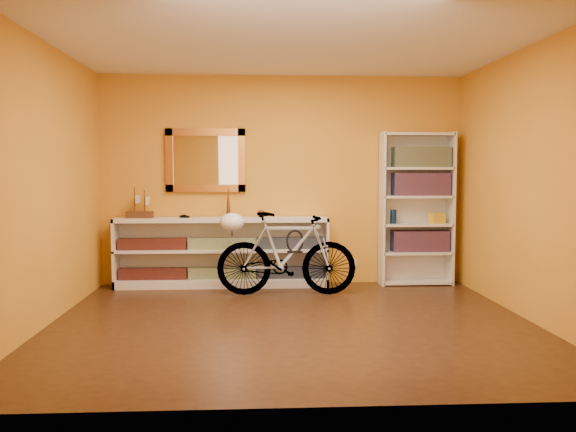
{
  "coord_description": "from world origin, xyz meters",
  "views": [
    {
      "loc": [
        -0.34,
        -5.45,
        1.41
      ],
      "look_at": [
        0.0,
        0.7,
        0.95
      ],
      "focal_mm": 37.13,
      "sensor_mm": 36.0,
      "label": 1
    }
  ],
  "objects": [
    {
      "name": "book_row_b",
      "position": [
        1.72,
        1.84,
        1.25
      ],
      "size": [
        0.7,
        0.22,
        0.28
      ],
      "primitive_type": "cube",
      "color": "maroon",
      "rests_on": "bookcase"
    },
    {
      "name": "decorative_orb",
      "position": [
        -0.27,
        1.81,
        0.9
      ],
      "size": [
        0.09,
        0.09,
        0.09
      ],
      "primitive_type": "sphere",
      "color": "#59311E",
      "rests_on": "console_unit"
    },
    {
      "name": "gilt_mirror",
      "position": [
        -0.95,
        1.97,
        1.55
      ],
      "size": [
        0.98,
        0.06,
        0.78
      ],
      "primitive_type": "cube",
      "color": "#9C581C",
      "rests_on": "back_wall"
    },
    {
      "name": "model_ship",
      "position": [
        -1.74,
        1.81,
        1.04
      ],
      "size": [
        0.32,
        0.14,
        0.38
      ],
      "primitive_type": null,
      "rotation": [
        0.0,
        0.0,
        -0.06
      ],
      "color": "#402312",
      "rests_on": "console_unit"
    },
    {
      "name": "u_lock",
      "position": [
        0.11,
        1.27,
        0.62
      ],
      "size": [
        0.2,
        0.02,
        0.2
      ],
      "primitive_type": "torus",
      "rotation": [
        1.57,
        0.0,
        0.0
      ],
      "color": "black",
      "rests_on": "bicycle"
    },
    {
      "name": "console_unit",
      "position": [
        -0.75,
        1.81,
        0.42
      ],
      "size": [
        2.6,
        0.35,
        0.85
      ],
      "primitive_type": null,
      "color": "silver",
      "rests_on": "floor"
    },
    {
      "name": "left_wall",
      "position": [
        -2.25,
        0.0,
        1.3
      ],
      "size": [
        0.01,
        4.0,
        2.6
      ],
      "primitive_type": "cube",
      "color": "orange",
      "rests_on": "ground"
    },
    {
      "name": "book_row_a",
      "position": [
        1.72,
        1.84,
        0.55
      ],
      "size": [
        0.7,
        0.22,
        0.26
      ],
      "primitive_type": "cube",
      "color": "maroon",
      "rests_on": "bookcase"
    },
    {
      "name": "yellow_bag",
      "position": [
        1.92,
        1.8,
        0.83
      ],
      "size": [
        0.2,
        0.17,
        0.14
      ],
      "primitive_type": "cube",
      "rotation": [
        0.0,
        0.0,
        0.32
      ],
      "color": "gold",
      "rests_on": "bookcase"
    },
    {
      "name": "red_tin",
      "position": [
        1.47,
        1.87,
        1.56
      ],
      "size": [
        0.16,
        0.16,
        0.19
      ],
      "primitive_type": "cube",
      "rotation": [
        0.0,
        0.0,
        -0.09
      ],
      "color": "maroon",
      "rests_on": "bookcase"
    },
    {
      "name": "right_wall",
      "position": [
        2.25,
        0.0,
        1.3
      ],
      "size": [
        0.01,
        4.0,
        2.6
      ],
      "primitive_type": "cube",
      "color": "orange",
      "rests_on": "ground"
    },
    {
      "name": "cd_row_upper",
      "position": [
        -0.75,
        1.79,
        0.54
      ],
      "size": [
        2.5,
        0.13,
        0.14
      ],
      "primitive_type": "cube",
      "color": "navy",
      "rests_on": "console_unit"
    },
    {
      "name": "bronze_ornament",
      "position": [
        -0.67,
        1.81,
        1.04
      ],
      "size": [
        0.06,
        0.06,
        0.38
      ],
      "primitive_type": "cone",
      "color": "#59311E",
      "rests_on": "console_unit"
    },
    {
      "name": "floor",
      "position": [
        0.0,
        0.0,
        -0.01
      ],
      "size": [
        4.5,
        4.0,
        0.01
      ],
      "primitive_type": "cube",
      "color": "black",
      "rests_on": "ground"
    },
    {
      "name": "book_row_c",
      "position": [
        1.72,
        1.84,
        1.59
      ],
      "size": [
        0.7,
        0.22,
        0.25
      ],
      "primitive_type": "cube",
      "color": "#1B5860",
      "rests_on": "bookcase"
    },
    {
      "name": "toy_car",
      "position": [
        -1.2,
        1.81,
        0.85
      ],
      "size": [
        0.0,
        0.0,
        0.0
      ],
      "primitive_type": "imported",
      "rotation": [
        0.0,
        0.0,
        1.44
      ],
      "color": "black",
      "rests_on": "console_unit"
    },
    {
      "name": "bookcase",
      "position": [
        1.67,
        1.84,
        0.95
      ],
      "size": [
        0.9,
        0.3,
        1.9
      ],
      "primitive_type": null,
      "color": "silver",
      "rests_on": "floor"
    },
    {
      "name": "cd_row_lower",
      "position": [
        -0.75,
        1.79,
        0.17
      ],
      "size": [
        2.5,
        0.13,
        0.14
      ],
      "primitive_type": "cube",
      "color": "black",
      "rests_on": "console_unit"
    },
    {
      "name": "travel_mug",
      "position": [
        1.37,
        1.82,
        0.85
      ],
      "size": [
        0.08,
        0.08,
        0.18
      ],
      "primitive_type": "cylinder",
      "color": "navy",
      "rests_on": "bookcase"
    },
    {
      "name": "ceiling",
      "position": [
        0.0,
        0.0,
        2.6
      ],
      "size": [
        4.5,
        4.0,
        0.01
      ],
      "primitive_type": "cube",
      "color": "silver",
      "rests_on": "ground"
    },
    {
      "name": "wall_socket",
      "position": [
        0.9,
        1.99,
        0.25
      ],
      "size": [
        0.09,
        0.02,
        0.09
      ],
      "primitive_type": "cube",
      "color": "silver",
      "rests_on": "back_wall"
    },
    {
      "name": "bicycle",
      "position": [
        0.01,
        1.27,
        0.48
      ],
      "size": [
        0.46,
        1.63,
        0.95
      ],
      "primitive_type": "imported",
      "rotation": [
        0.0,
        0.0,
        1.55
      ],
      "color": "silver",
      "rests_on": "floor"
    },
    {
      "name": "helmet",
      "position": [
        -0.6,
        1.29,
        0.84
      ],
      "size": [
        0.28,
        0.27,
        0.21
      ],
      "primitive_type": "ellipsoid",
      "color": "white",
      "rests_on": "bicycle"
    },
    {
      "name": "back_wall",
      "position": [
        0.0,
        2.0,
        1.3
      ],
      "size": [
        4.5,
        0.01,
        2.6
      ],
      "primitive_type": "cube",
      "color": "orange",
      "rests_on": "ground"
    }
  ]
}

